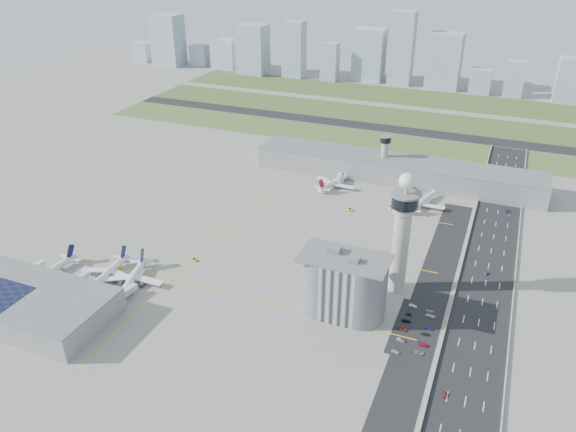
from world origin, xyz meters
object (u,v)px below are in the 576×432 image
at_px(car_lot_1, 401,340).
at_px(car_lot_8, 425,334).
at_px(airplane_far_a, 336,179).
at_px(jet_bridge_near_0, 22,276).
at_px(secondary_tower, 385,153).
at_px(car_lot_6, 420,353).
at_px(tug_0, 79,276).
at_px(car_lot_3, 406,321).
at_px(tug_5, 391,207).
at_px(car_lot_11, 430,311).
at_px(control_tower, 402,229).
at_px(jet_bridge_near_2, 115,302).
at_px(tug_2, 119,267).
at_px(car_lot_7, 424,344).
at_px(car_lot_10, 431,316).
at_px(jet_bridge_near_1, 67,288).
at_px(car_hw_4, 494,177).
at_px(airplane_near_c, 131,276).
at_px(car_lot_2, 403,329).
at_px(admin_building, 343,285).
at_px(tug_1, 101,275).
at_px(car_lot_4, 409,314).
at_px(car_hw_2, 508,212).
at_px(airplane_near_a, 47,269).
at_px(airplane_near_b, 107,270).
at_px(car_lot_5, 413,306).
at_px(tug_3, 194,260).
at_px(car_lot_9, 429,329).
at_px(airplane_far_b, 423,198).
at_px(car_hw_1, 486,273).
at_px(jet_bridge_far_1, 407,186).
at_px(car_hw_0, 445,395).

height_order(car_lot_1, car_lot_8, car_lot_8).
bearing_deg(airplane_far_a, jet_bridge_near_0, 165.52).
relative_size(secondary_tower, car_lot_6, 8.02).
height_order(tug_0, car_lot_3, tug_0).
xyz_separation_m(tug_5, car_lot_11, (43.52, -104.42, -0.46)).
xyz_separation_m(control_tower, airplane_far_a, (-69.59, 111.87, -29.59)).
relative_size(jet_bridge_near_2, tug_2, 4.26).
bearing_deg(car_lot_7, airplane_far_a, 35.77).
bearing_deg(car_lot_10, jet_bridge_near_1, 106.61).
bearing_deg(car_hw_4, airplane_near_c, -122.67).
xyz_separation_m(car_lot_1, car_lot_2, (-0.77, 8.20, -0.03)).
distance_m(admin_building, tug_0, 142.39).
bearing_deg(tug_1, car_lot_2, -35.06).
relative_size(airplane_far_a, car_lot_4, 11.82).
bearing_deg(car_lot_10, car_hw_2, -11.49).
xyz_separation_m(airplane_near_a, car_lot_7, (195.68, 21.38, -4.89)).
bearing_deg(control_tower, airplane_near_c, -158.55).
height_order(airplane_near_b, car_lot_6, airplane_near_b).
height_order(car_lot_4, car_hw_2, car_hw_2).
bearing_deg(secondary_tower, car_lot_5, -71.03).
xyz_separation_m(airplane_near_b, tug_3, (33.94, 32.42, -4.40)).
relative_size(tug_1, car_lot_9, 0.82).
distance_m(control_tower, airplane_near_a, 187.11).
bearing_deg(airplane_far_b, tug_2, 151.14).
xyz_separation_m(airplane_far_a, car_lot_2, (80.27, -145.08, -4.84)).
bearing_deg(airplane_far_b, car_hw_2, -63.42).
bearing_deg(tug_3, jet_bridge_near_1, 140.91).
bearing_deg(tug_0, tug_1, 72.24).
relative_size(car_lot_8, car_lot_11, 1.01).
relative_size(secondary_tower, car_lot_11, 8.48).
distance_m(secondary_tower, jet_bridge_near_0, 255.39).
height_order(car_lot_7, car_hw_4, car_lot_7).
distance_m(admin_building, car_hw_1, 88.10).
bearing_deg(tug_3, airplane_far_a, -16.24).
bearing_deg(jet_bridge_far_1, car_lot_10, 6.05).
bearing_deg(car_hw_0, car_lot_6, 117.31).
bearing_deg(jet_bridge_far_1, car_lot_11, 6.08).
bearing_deg(car_lot_5, jet_bridge_near_2, 116.95).
bearing_deg(car_lot_3, car_lot_7, -151.18).
xyz_separation_m(airplane_far_b, car_lot_8, (26.32, -135.72, -4.74)).
relative_size(jet_bridge_near_2, car_lot_11, 3.72).
height_order(tug_0, car_hw_1, tug_0).
relative_size(jet_bridge_near_0, tug_0, 4.68).
xyz_separation_m(jet_bridge_far_1, car_lot_1, (31.46, -165.41, -2.22)).
height_order(airplane_far_a, tug_1, airplane_far_a).
bearing_deg(car_lot_8, airplane_near_a, 95.37).
xyz_separation_m(tug_5, car_lot_2, (34.23, -122.98, -0.40)).
xyz_separation_m(car_lot_10, car_hw_1, (21.23, 48.88, -0.01)).
xyz_separation_m(airplane_near_a, car_hw_0, (209.03, -6.03, -4.93)).
height_order(airplane_near_b, jet_bridge_near_1, airplane_near_b).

